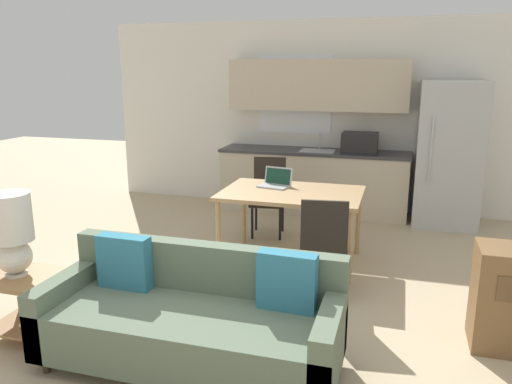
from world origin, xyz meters
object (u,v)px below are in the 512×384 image
Objects in this scene: side_table at (23,295)px; table_lamp at (11,230)px; dining_chair_far_left at (269,194)px; dining_chair_near_right at (324,246)px; couch at (194,319)px; refrigerator at (449,154)px; dining_table at (292,197)px; laptop at (276,182)px.

table_lamp is (-0.03, -0.00, 0.52)m from side_table.
dining_chair_far_left is at bearing 68.35° from table_lamp.
side_table is 0.53× the size of dining_chair_far_left.
dining_chair_near_right is 1.00× the size of dining_chair_far_left.
couch is 1.44m from dining_chair_near_right.
side_table is at bearing 23.94° from dining_chair_near_right.
dining_chair_near_right is (0.71, 1.24, 0.18)m from couch.
refrigerator is 2.53m from dining_table.
couch reaches higher than side_table.
couch is at bearing -115.60° from refrigerator.
dining_table is at bearing 83.57° from couch.
refrigerator reaches higher than dining_table.
refrigerator is 0.92× the size of couch.
side_table is 0.52m from table_lamp.
side_table is 0.53× the size of dining_chair_near_right.
dining_chair_far_left is (-0.24, 2.91, 0.18)m from couch.
couch is 2.31m from laptop.
refrigerator is at bearing -120.97° from dining_chair_near_right.
dining_table is at bearing 51.98° from table_lamp.
side_table is at bearing -110.45° from laptop.
refrigerator is 1.98× the size of dining_chair_far_left.
refrigerator is 3.70× the size of side_table.
dining_chair_far_left is 2.63× the size of laptop.
dining_table is 0.99m from dining_chair_far_left.
laptop is at bearing 139.10° from dining_table.
dining_chair_near_right is (0.48, -0.83, -0.20)m from dining_table.
dining_table is 2.11m from couch.
dining_chair_near_right is at bearing -68.82° from dining_chair_far_left.
dining_table is 2.86× the size of side_table.
table_lamp is (-1.65, -2.11, 0.15)m from dining_table.
couch is at bearing -93.59° from dining_chair_far_left.
couch is 2.93m from dining_chair_far_left.
laptop is at bearing -137.95° from refrigerator.
couch is at bearing 1.75° from side_table.
dining_chair_near_right is 2.63× the size of laptop.
refrigerator reaches higher than laptop.
couch is 1.52m from table_lamp.
side_table is (-1.39, -0.04, 0.01)m from couch.
refrigerator is 2.42m from dining_chair_far_left.
refrigerator reaches higher than dining_chair_near_right.
laptop is (1.43, 2.31, -0.04)m from table_lamp.
dining_chair_far_left is at bearing 119.34° from dining_table.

